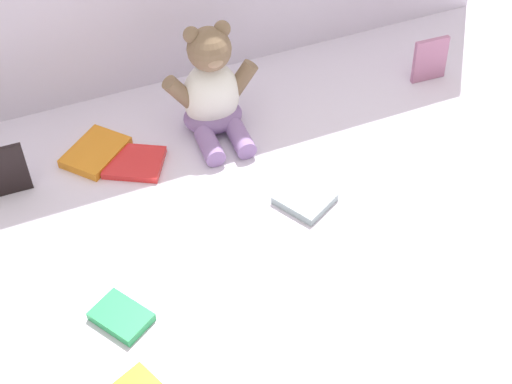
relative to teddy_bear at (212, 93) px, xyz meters
name	(u,v)px	position (x,y,z in m)	size (l,w,h in m)	color
ground_plane	(229,197)	(-0.05, -0.21, -0.09)	(3.20, 3.20, 0.00)	silver
teddy_bear	(212,93)	(0.00, 0.00, 0.00)	(0.21, 0.18, 0.25)	white
book_case_0	(1,172)	(-0.44, -0.02, -0.04)	(0.10, 0.01, 0.11)	black
book_case_1	(121,317)	(-0.32, -0.40, -0.08)	(0.07, 0.09, 0.02)	green
book_case_2	(135,162)	(-0.19, -0.05, -0.09)	(0.10, 0.11, 0.01)	red
book_case_4	(305,199)	(0.08, -0.28, -0.08)	(0.09, 0.10, 0.02)	#8C9FA2
book_case_5	(430,60)	(0.52, -0.03, -0.04)	(0.08, 0.01, 0.10)	#AE6A8F
book_case_6	(96,152)	(-0.26, 0.01, -0.08)	(0.09, 0.13, 0.02)	orange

